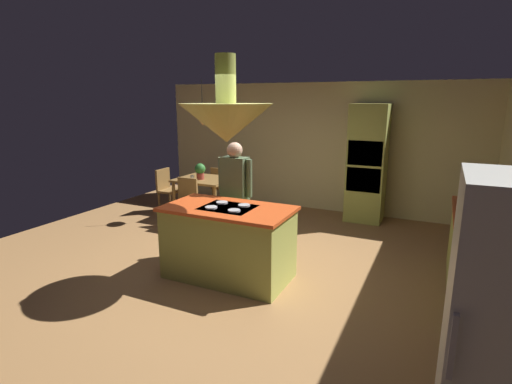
{
  "coord_description": "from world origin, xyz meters",
  "views": [
    {
      "loc": [
        2.33,
        -4.26,
        2.22
      ],
      "look_at": [
        0.1,
        0.4,
        1.0
      ],
      "focal_mm": 27.55,
      "sensor_mm": 36.0,
      "label": 1
    }
  ],
  "objects_px": {
    "chair_at_corner": "(167,187)",
    "potted_plant_on_table": "(200,170)",
    "canister_sugar": "(490,220)",
    "oven_tower": "(367,164)",
    "chair_facing_island": "(185,199)",
    "microwave_on_counter": "(483,195)",
    "kitchen_island": "(228,242)",
    "canister_flour": "(492,226)",
    "person_at_island": "(235,192)",
    "dining_table": "(205,184)",
    "chair_by_back_wall": "(222,185)",
    "cup_on_table": "(192,178)"
  },
  "relations": [
    {
      "from": "chair_facing_island",
      "to": "person_at_island",
      "type": "bearing_deg",
      "value": -27.37
    },
    {
      "from": "chair_facing_island",
      "to": "potted_plant_on_table",
      "type": "bearing_deg",
      "value": 92.92
    },
    {
      "from": "person_at_island",
      "to": "potted_plant_on_table",
      "type": "distance_m",
      "value": 1.94
    },
    {
      "from": "kitchen_island",
      "to": "dining_table",
      "type": "height_order",
      "value": "kitchen_island"
    },
    {
      "from": "chair_at_corner",
      "to": "microwave_on_counter",
      "type": "relative_size",
      "value": 1.89
    },
    {
      "from": "chair_by_back_wall",
      "to": "canister_sugar",
      "type": "height_order",
      "value": "canister_sugar"
    },
    {
      "from": "dining_table",
      "to": "canister_flour",
      "type": "height_order",
      "value": "canister_flour"
    },
    {
      "from": "dining_table",
      "to": "chair_at_corner",
      "type": "bearing_deg",
      "value": -180.0
    },
    {
      "from": "canister_sugar",
      "to": "oven_tower",
      "type": "bearing_deg",
      "value": 122.03
    },
    {
      "from": "chair_at_corner",
      "to": "microwave_on_counter",
      "type": "bearing_deg",
      "value": -97.12
    },
    {
      "from": "chair_by_back_wall",
      "to": "cup_on_table",
      "type": "bearing_deg",
      "value": 81.57
    },
    {
      "from": "person_at_island",
      "to": "canister_flour",
      "type": "distance_m",
      "value": 3.15
    },
    {
      "from": "person_at_island",
      "to": "chair_by_back_wall",
      "type": "distance_m",
      "value": 2.52
    },
    {
      "from": "canister_sugar",
      "to": "potted_plant_on_table",
      "type": "bearing_deg",
      "value": 161.34
    },
    {
      "from": "oven_tower",
      "to": "dining_table",
      "type": "height_order",
      "value": "oven_tower"
    },
    {
      "from": "chair_by_back_wall",
      "to": "microwave_on_counter",
      "type": "xyz_separation_m",
      "value": [
        4.54,
        -1.33,
        0.56
      ]
    },
    {
      "from": "kitchen_island",
      "to": "canister_flour",
      "type": "relative_size",
      "value": 10.5
    },
    {
      "from": "dining_table",
      "to": "chair_facing_island",
      "type": "bearing_deg",
      "value": -90.0
    },
    {
      "from": "canister_flour",
      "to": "kitchen_island",
      "type": "bearing_deg",
      "value": -174.34
    },
    {
      "from": "chair_facing_island",
      "to": "chair_at_corner",
      "type": "xyz_separation_m",
      "value": [
        -0.89,
        0.65,
        0.0
      ]
    },
    {
      "from": "chair_facing_island",
      "to": "chair_by_back_wall",
      "type": "relative_size",
      "value": 1.0
    },
    {
      "from": "dining_table",
      "to": "microwave_on_counter",
      "type": "relative_size",
      "value": 2.22
    },
    {
      "from": "chair_facing_island",
      "to": "chair_by_back_wall",
      "type": "xyz_separation_m",
      "value": [
        0.0,
        1.31,
        0.0
      ]
    },
    {
      "from": "cup_on_table",
      "to": "kitchen_island",
      "type": "bearing_deg",
      "value": -45.85
    },
    {
      "from": "chair_facing_island",
      "to": "chair_by_back_wall",
      "type": "height_order",
      "value": "same"
    },
    {
      "from": "person_at_island",
      "to": "potted_plant_on_table",
      "type": "xyz_separation_m",
      "value": [
        -1.45,
        1.29,
        -0.01
      ]
    },
    {
      "from": "kitchen_island",
      "to": "cup_on_table",
      "type": "relative_size",
      "value": 17.75
    },
    {
      "from": "person_at_island",
      "to": "canister_sugar",
      "type": "height_order",
      "value": "person_at_island"
    },
    {
      "from": "chair_by_back_wall",
      "to": "oven_tower",
      "type": "bearing_deg",
      "value": -170.07
    },
    {
      "from": "kitchen_island",
      "to": "potted_plant_on_table",
      "type": "bearing_deg",
      "value": 130.77
    },
    {
      "from": "chair_at_corner",
      "to": "canister_sugar",
      "type": "xyz_separation_m",
      "value": [
        5.43,
        -1.64,
        0.51
      ]
    },
    {
      "from": "microwave_on_counter",
      "to": "potted_plant_on_table",
      "type": "bearing_deg",
      "value": 172.73
    },
    {
      "from": "person_at_island",
      "to": "cup_on_table",
      "type": "bearing_deg",
      "value": 142.86
    },
    {
      "from": "chair_facing_island",
      "to": "chair_at_corner",
      "type": "bearing_deg",
      "value": 143.7
    },
    {
      "from": "person_at_island",
      "to": "canister_sugar",
      "type": "bearing_deg",
      "value": -4.61
    },
    {
      "from": "chair_at_corner",
      "to": "potted_plant_on_table",
      "type": "relative_size",
      "value": 2.9
    },
    {
      "from": "chair_at_corner",
      "to": "kitchen_island",
      "type": "bearing_deg",
      "value": -129.05
    },
    {
      "from": "oven_tower",
      "to": "chair_at_corner",
      "type": "height_order",
      "value": "oven_tower"
    },
    {
      "from": "chair_by_back_wall",
      "to": "dining_table",
      "type": "bearing_deg",
      "value": 90.0
    },
    {
      "from": "dining_table",
      "to": "canister_flour",
      "type": "relative_size",
      "value": 6.71
    },
    {
      "from": "person_at_island",
      "to": "microwave_on_counter",
      "type": "height_order",
      "value": "person_at_island"
    },
    {
      "from": "chair_at_corner",
      "to": "potted_plant_on_table",
      "type": "xyz_separation_m",
      "value": [
        0.86,
        -0.1,
        0.42
      ]
    },
    {
      "from": "chair_facing_island",
      "to": "canister_flour",
      "type": "xyz_separation_m",
      "value": [
        4.54,
        -1.17,
        0.5
      ]
    },
    {
      "from": "chair_facing_island",
      "to": "canister_flour",
      "type": "height_order",
      "value": "canister_flour"
    },
    {
      "from": "dining_table",
      "to": "person_at_island",
      "type": "height_order",
      "value": "person_at_island"
    },
    {
      "from": "kitchen_island",
      "to": "potted_plant_on_table",
      "type": "height_order",
      "value": "potted_plant_on_table"
    },
    {
      "from": "oven_tower",
      "to": "person_at_island",
      "type": "xyz_separation_m",
      "value": [
        -1.38,
        -2.53,
        -0.13
      ]
    },
    {
      "from": "canister_sugar",
      "to": "microwave_on_counter",
      "type": "xyz_separation_m",
      "value": [
        0.0,
        0.96,
        0.05
      ]
    },
    {
      "from": "chair_facing_island",
      "to": "cup_on_table",
      "type": "distance_m",
      "value": 0.55
    },
    {
      "from": "oven_tower",
      "to": "chair_facing_island",
      "type": "bearing_deg",
      "value": -147.32
    }
  ]
}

